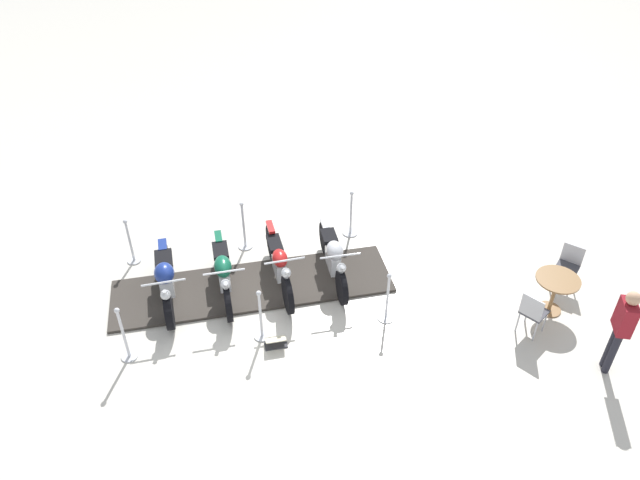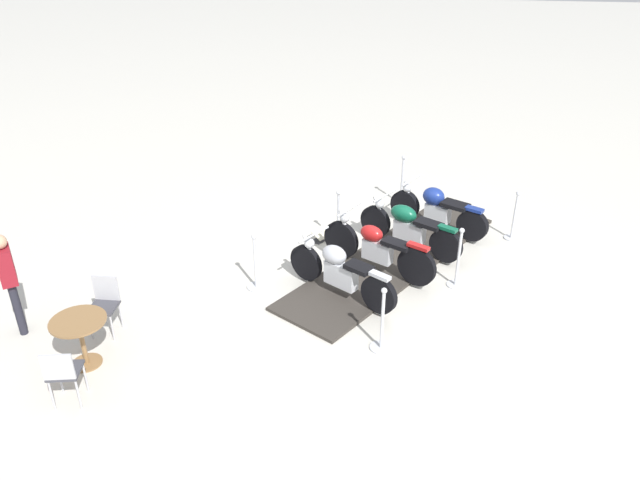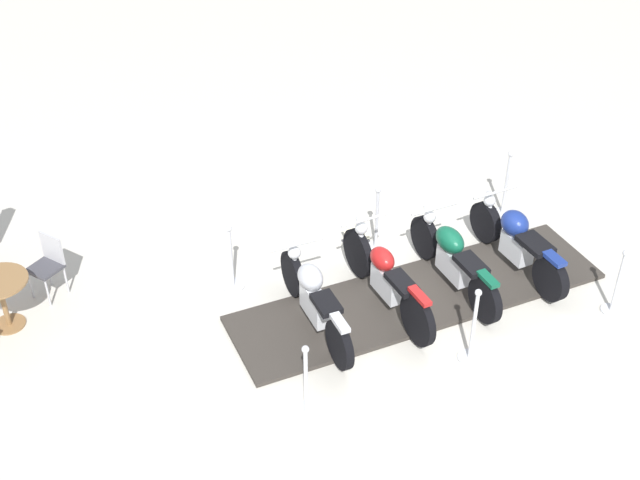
{
  "view_description": "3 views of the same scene",
  "coord_description": "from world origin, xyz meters",
  "px_view_note": "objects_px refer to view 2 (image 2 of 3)",
  "views": [
    {
      "loc": [
        -5.07,
        -7.24,
        7.88
      ],
      "look_at": [
        1.33,
        -0.48,
        0.73
      ],
      "focal_mm": 33.94,
      "sensor_mm": 36.0,
      "label": 1
    },
    {
      "loc": [
        10.01,
        0.1,
        5.79
      ],
      "look_at": [
        0.71,
        -1.28,
        0.73
      ],
      "focal_mm": 34.29,
      "sensor_mm": 36.0,
      "label": 2
    },
    {
      "loc": [
        8.28,
        4.0,
        7.56
      ],
      "look_at": [
        0.45,
        -1.37,
        0.71
      ],
      "focal_mm": 47.3,
      "sensor_mm": 36.0,
      "label": 3
    }
  ],
  "objects_px": {
    "cafe_chair_across_table": "(63,372)",
    "cafe_table": "(80,331)",
    "stanchion_right_mid": "(338,223)",
    "stanchion_right_front": "(402,186)",
    "bystander_person": "(8,275)",
    "stanchion_left_front": "(514,222)",
    "motorcycle_forest": "(408,226)",
    "stanchion_left_mid": "(457,266)",
    "motorcycle_maroon": "(376,247)",
    "stanchion_left_rear": "(382,330)",
    "motorcycle_chrome": "(339,270)",
    "stanchion_right_rear": "(256,272)",
    "cafe_chair_near_table": "(105,301)",
    "motorcycle_navy": "(437,208)",
    "info_placard": "(321,236)"
  },
  "relations": [
    {
      "from": "stanchion_right_mid",
      "to": "stanchion_left_front",
      "type": "relative_size",
      "value": 1.04
    },
    {
      "from": "motorcycle_navy",
      "to": "motorcycle_chrome",
      "type": "height_order",
      "value": "motorcycle_chrome"
    },
    {
      "from": "stanchion_left_mid",
      "to": "cafe_chair_across_table",
      "type": "distance_m",
      "value": 6.42
    },
    {
      "from": "bystander_person",
      "to": "motorcycle_navy",
      "type": "bearing_deg",
      "value": -2.69
    },
    {
      "from": "stanchion_right_mid",
      "to": "stanchion_right_front",
      "type": "bearing_deg",
      "value": 148.55
    },
    {
      "from": "stanchion_right_front",
      "to": "stanchion_right_mid",
      "type": "bearing_deg",
      "value": -31.45
    },
    {
      "from": "motorcycle_forest",
      "to": "stanchion_left_mid",
      "type": "bearing_deg",
      "value": 158.07
    },
    {
      "from": "motorcycle_maroon",
      "to": "cafe_chair_across_table",
      "type": "xyz_separation_m",
      "value": [
        3.97,
        -3.8,
        0.02
      ]
    },
    {
      "from": "stanchion_left_mid",
      "to": "bystander_person",
      "type": "bearing_deg",
      "value": -70.95
    },
    {
      "from": "motorcycle_maroon",
      "to": "info_placard",
      "type": "height_order",
      "value": "motorcycle_maroon"
    },
    {
      "from": "cafe_chair_across_table",
      "to": "cafe_table",
      "type": "bearing_deg",
      "value": -0.0
    },
    {
      "from": "stanchion_right_rear",
      "to": "stanchion_left_rear",
      "type": "bearing_deg",
      "value": 58.55
    },
    {
      "from": "motorcycle_navy",
      "to": "stanchion_right_front",
      "type": "xyz_separation_m",
      "value": [
        -1.27,
        -0.74,
        -0.1
      ]
    },
    {
      "from": "stanchion_left_rear",
      "to": "stanchion_left_mid",
      "type": "bearing_deg",
      "value": 148.55
    },
    {
      "from": "cafe_chair_across_table",
      "to": "stanchion_right_front",
      "type": "bearing_deg",
      "value": -42.84
    },
    {
      "from": "stanchion_left_mid",
      "to": "stanchion_right_rear",
      "type": "distance_m",
      "value": 3.49
    },
    {
      "from": "cafe_chair_near_table",
      "to": "stanchion_left_front",
      "type": "bearing_deg",
      "value": 119.09
    },
    {
      "from": "cafe_chair_near_table",
      "to": "cafe_chair_across_table",
      "type": "xyz_separation_m",
      "value": [
        1.62,
        0.21,
        0.01
      ]
    },
    {
      "from": "motorcycle_navy",
      "to": "stanchion_left_rear",
      "type": "xyz_separation_m",
      "value": [
        4.0,
        -0.87,
        -0.18
      ]
    },
    {
      "from": "stanchion_right_rear",
      "to": "motorcycle_maroon",
      "type": "bearing_deg",
      "value": 112.2
    },
    {
      "from": "stanchion_left_mid",
      "to": "stanchion_right_mid",
      "type": "bearing_deg",
      "value": -121.45
    },
    {
      "from": "stanchion_left_front",
      "to": "bystander_person",
      "type": "xyz_separation_m",
      "value": [
        4.28,
        -7.95,
        0.65
      ]
    },
    {
      "from": "motorcycle_navy",
      "to": "cafe_table",
      "type": "bearing_deg",
      "value": 73.96
    },
    {
      "from": "motorcycle_forest",
      "to": "stanchion_right_mid",
      "type": "bearing_deg",
      "value": 21.76
    },
    {
      "from": "stanchion_left_rear",
      "to": "stanchion_right_front",
      "type": "height_order",
      "value": "stanchion_right_front"
    },
    {
      "from": "info_placard",
      "to": "motorcycle_chrome",
      "type": "bearing_deg",
      "value": -131.74
    },
    {
      "from": "bystander_person",
      "to": "stanchion_right_front",
      "type": "bearing_deg",
      "value": 7.81
    },
    {
      "from": "motorcycle_maroon",
      "to": "cafe_chair_across_table",
      "type": "bearing_deg",
      "value": 75.36
    },
    {
      "from": "stanchion_right_mid",
      "to": "stanchion_right_rear",
      "type": "relative_size",
      "value": 1.03
    },
    {
      "from": "stanchion_right_front",
      "to": "cafe_chair_across_table",
      "type": "height_order",
      "value": "stanchion_right_front"
    },
    {
      "from": "cafe_chair_near_table",
      "to": "motorcycle_navy",
      "type": "bearing_deg",
      "value": 126.78
    },
    {
      "from": "motorcycle_maroon",
      "to": "motorcycle_forest",
      "type": "bearing_deg",
      "value": -91.84
    },
    {
      "from": "stanchion_left_rear",
      "to": "stanchion_left_front",
      "type": "xyz_separation_m",
      "value": [
        -3.89,
        2.38,
        0.04
      ]
    },
    {
      "from": "motorcycle_navy",
      "to": "info_placard",
      "type": "height_order",
      "value": "motorcycle_navy"
    },
    {
      "from": "stanchion_left_front",
      "to": "cafe_chair_near_table",
      "type": "height_order",
      "value": "stanchion_left_front"
    },
    {
      "from": "stanchion_left_rear",
      "to": "stanchion_left_front",
      "type": "distance_m",
      "value": 4.57
    },
    {
      "from": "stanchion_left_front",
      "to": "info_placard",
      "type": "relative_size",
      "value": 2.35
    },
    {
      "from": "motorcycle_chrome",
      "to": "stanchion_left_mid",
      "type": "height_order",
      "value": "stanchion_left_mid"
    },
    {
      "from": "motorcycle_maroon",
      "to": "cafe_chair_across_table",
      "type": "height_order",
      "value": "motorcycle_maroon"
    },
    {
      "from": "stanchion_right_rear",
      "to": "cafe_chair_near_table",
      "type": "distance_m",
      "value": 2.52
    },
    {
      "from": "stanchion_right_rear",
      "to": "cafe_chair_near_table",
      "type": "height_order",
      "value": "stanchion_right_rear"
    },
    {
      "from": "bystander_person",
      "to": "stanchion_left_front",
      "type": "bearing_deg",
      "value": -8.67
    },
    {
      "from": "info_placard",
      "to": "stanchion_left_mid",
      "type": "bearing_deg",
      "value": -85.97
    },
    {
      "from": "motorcycle_navy",
      "to": "stanchion_right_front",
      "type": "distance_m",
      "value": 1.47
    },
    {
      "from": "stanchion_right_front",
      "to": "cafe_chair_across_table",
      "type": "bearing_deg",
      "value": -30.59
    },
    {
      "from": "motorcycle_maroon",
      "to": "stanchion_left_rear",
      "type": "bearing_deg",
      "value": 125.14
    },
    {
      "from": "cafe_chair_across_table",
      "to": "stanchion_left_mid",
      "type": "bearing_deg",
      "value": -66.77
    },
    {
      "from": "stanchion_right_front",
      "to": "cafe_chair_near_table",
      "type": "bearing_deg",
      "value": -38.86
    },
    {
      "from": "stanchion_right_mid",
      "to": "stanchion_left_mid",
      "type": "relative_size",
      "value": 0.95
    },
    {
      "from": "stanchion_left_rear",
      "to": "cafe_table",
      "type": "xyz_separation_m",
      "value": [
        0.98,
        -4.21,
        0.24
      ]
    }
  ]
}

